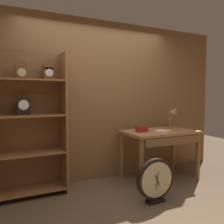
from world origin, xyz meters
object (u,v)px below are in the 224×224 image
bookshelf (21,123)px  workbench (161,137)px  desk_lamp (174,113)px  open_repair_manual (163,131)px  round_clock_large (155,180)px  toolbox_small (142,129)px

bookshelf → workbench: (2.12, -0.28, -0.30)m
desk_lamp → open_repair_manual: desk_lamp is taller
bookshelf → workbench: 2.16m
bookshelf → round_clock_large: size_ratio=3.45×
bookshelf → open_repair_manual: (2.08, -0.38, -0.20)m
desk_lamp → open_repair_manual: 0.56m
workbench → round_clock_large: workbench is taller
open_repair_manual → desk_lamp: bearing=18.6°
open_repair_manual → round_clock_large: 0.95m
round_clock_large → workbench: bearing=49.1°
workbench → desk_lamp: desk_lamp is taller
desk_lamp → open_repair_manual: (-0.43, -0.26, -0.25)m
desk_lamp → bookshelf: bearing=177.1°
desk_lamp → round_clock_large: 1.50m
workbench → toolbox_small: size_ratio=6.58×
workbench → open_repair_manual: 0.15m
desk_lamp → round_clock_large: size_ratio=0.69×
bookshelf → desk_lamp: 2.52m
open_repair_manual → round_clock_large: open_repair_manual is taller
toolbox_small → round_clock_large: toolbox_small is taller
workbench → toolbox_small: 0.37m
open_repair_manual → round_clock_large: (-0.55, -0.57, -0.52)m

